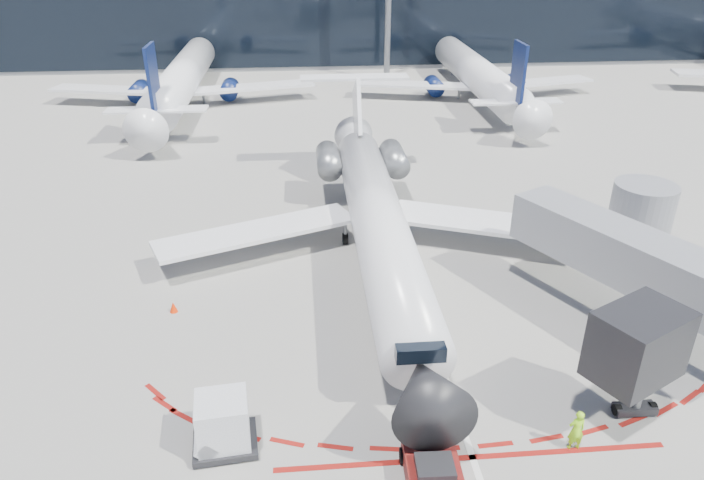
{
  "coord_description": "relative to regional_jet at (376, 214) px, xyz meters",
  "views": [
    {
      "loc": [
        -5.62,
        -27.26,
        16.88
      ],
      "look_at": [
        -3.26,
        0.2,
        2.81
      ],
      "focal_mm": 32.0,
      "sensor_mm": 36.0,
      "label": 1
    }
  ],
  "objects": [
    {
      "name": "bg_airliner_1",
      "position": [
        14.85,
        34.6,
        2.32
      ],
      "size": [
        30.01,
        31.77,
        9.71
      ],
      "primitive_type": null,
      "color": "white",
      "rests_on": "ground"
    },
    {
      "name": "apron_centerline",
      "position": [
        1.62,
        -1.8,
        -2.53
      ],
      "size": [
        0.25,
        40.0,
        0.01
      ],
      "primitive_type": "cube",
      "color": "silver",
      "rests_on": "ground"
    },
    {
      "name": "regional_jet",
      "position": [
        0.0,
        0.0,
        0.0
      ],
      "size": [
        24.59,
        30.32,
        7.59
      ],
      "color": "white",
      "rests_on": "ground"
    },
    {
      "name": "uld_container",
      "position": [
        -7.1,
        -14.01,
        -1.49
      ],
      "size": [
        2.44,
        2.14,
        2.12
      ],
      "rotation": [
        0.0,
        0.0,
        0.11
      ],
      "color": "black",
      "rests_on": "ground"
    },
    {
      "name": "pushback_tug",
      "position": [
        -0.03,
        -16.31,
        -2.01
      ],
      "size": [
        2.03,
        4.58,
        1.18
      ],
      "rotation": [
        0.0,
        0.0,
        -0.03
      ],
      "color": "#570C10",
      "rests_on": "ground"
    },
    {
      "name": "ground",
      "position": [
        1.62,
        -3.8,
        -2.54
      ],
      "size": [
        260.0,
        260.0,
        0.0
      ],
      "primitive_type": "plane",
      "color": "gray",
      "rests_on": "ground"
    },
    {
      "name": "bg_airliner_0",
      "position": [
        -15.73,
        34.75,
        2.53
      ],
      "size": [
        31.31,
        33.15,
        10.13
      ],
      "primitive_type": null,
      "color": "white",
      "rests_on": "ground"
    },
    {
      "name": "apron_stop_bar",
      "position": [
        1.62,
        -15.3,
        -2.53
      ],
      "size": [
        14.0,
        0.25,
        0.01
      ],
      "primitive_type": "cube",
      "color": "maroon",
      "rests_on": "ground"
    },
    {
      "name": "safety_cone_left",
      "position": [
        -10.41,
        -4.99,
        -2.27
      ],
      "size": [
        0.39,
        0.39,
        0.54
      ],
      "primitive_type": "cone",
      "color": "red",
      "rests_on": "ground"
    },
    {
      "name": "jet_bridge",
      "position": [
        11.42,
        -6.81,
        0.47
      ],
      "size": [
        10.03,
        15.2,
        4.9
      ],
      "color": "gray",
      "rests_on": "ground"
    },
    {
      "name": "ramp_worker",
      "position": [
        5.32,
        -15.17,
        -1.69
      ],
      "size": [
        0.64,
        0.43,
        1.69
      ],
      "primitive_type": "imported",
      "rotation": [
        0.0,
        0.0,
        3.19
      ],
      "color": "#9BF319",
      "rests_on": "ground"
    }
  ]
}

